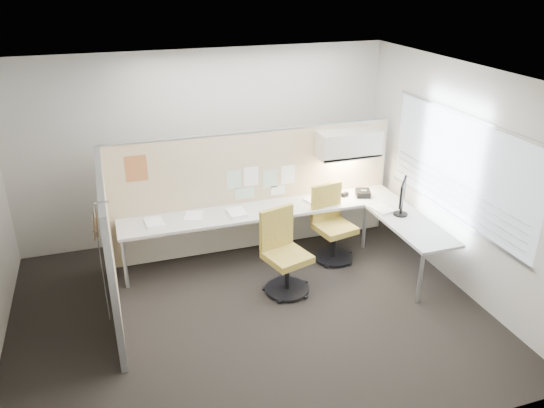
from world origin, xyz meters
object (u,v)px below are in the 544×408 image
object	(u,v)px
desk	(290,218)
monitor	(402,196)
chair_right	(332,226)
phone	(363,193)
chair_left	(284,255)

from	to	relation	value
desk	monitor	distance (m)	1.56
chair_right	phone	size ratio (longest dim) A/B	4.12
desk	phone	bearing A→B (deg)	5.57
desk	monitor	xyz separation A→B (m)	(1.37, -0.62, 0.41)
desk	chair_left	xyz separation A→B (m)	(-0.37, -0.77, -0.10)
desk	monitor	bearing A→B (deg)	-24.25
chair_left	chair_right	xyz separation A→B (m)	(0.91, 0.57, -0.01)
chair_left	monitor	world-z (taller)	monitor
chair_left	monitor	bearing A→B (deg)	-11.24
phone	chair_left	bearing A→B (deg)	-133.33
chair_right	monitor	bearing A→B (deg)	-38.07
desk	chair_right	xyz separation A→B (m)	(0.55, -0.20, -0.11)
desk	phone	distance (m)	1.19
monitor	phone	size ratio (longest dim) A/B	1.92
desk	monitor	size ratio (longest dim) A/B	8.17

